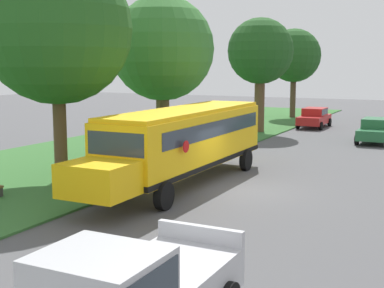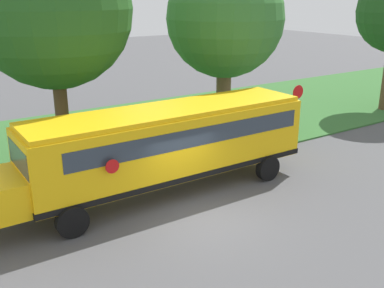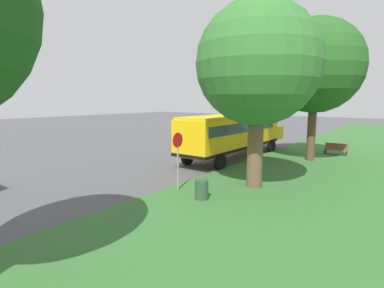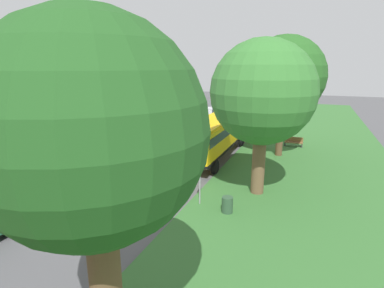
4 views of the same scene
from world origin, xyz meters
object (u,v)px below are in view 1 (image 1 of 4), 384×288
at_px(car_green_nearest, 376,129).
at_px(trash_bin, 202,141).
at_px(oak_tree_beside_bus, 60,26).
at_px(stop_sign, 224,121).
at_px(oak_tree_far_end, 262,51).
at_px(oak_tree_across_road, 294,56).
at_px(school_bus, 184,139).
at_px(car_red_middle, 314,117).
at_px(oak_tree_roadside_mid, 162,50).

distance_m(car_green_nearest, trash_bin, 11.49).
height_order(oak_tree_beside_bus, stop_sign, oak_tree_beside_bus).
height_order(car_green_nearest, oak_tree_far_end, oak_tree_far_end).
xyz_separation_m(oak_tree_across_road, trash_bin, (0.21, -20.25, -5.29)).
distance_m(school_bus, oak_tree_beside_bus, 6.91).
relative_size(car_green_nearest, trash_bin, 4.89).
height_order(school_bus, stop_sign, school_bus).
height_order(car_red_middle, oak_tree_roadside_mid, oak_tree_roadside_mid).
height_order(oak_tree_far_end, trash_bin, oak_tree_far_end).
bearing_deg(oak_tree_far_end, oak_tree_across_road, 94.39).
height_order(car_green_nearest, stop_sign, stop_sign).
distance_m(oak_tree_roadside_mid, oak_tree_across_road, 23.33).
height_order(stop_sign, trash_bin, stop_sign).
xyz_separation_m(car_green_nearest, oak_tree_beside_bus, (-10.21, -18.18, 5.67)).
distance_m(oak_tree_across_road, stop_sign, 21.12).
bearing_deg(car_green_nearest, stop_sign, -134.61).
relative_size(oak_tree_beside_bus, trash_bin, 10.61).
xyz_separation_m(car_green_nearest, oak_tree_roadside_mid, (-9.98, -10.17, 4.89)).
xyz_separation_m(car_red_middle, trash_bin, (-3.43, -13.68, -0.43)).
bearing_deg(oak_tree_beside_bus, trash_bin, 83.93).
bearing_deg(car_red_middle, oak_tree_across_road, 119.00).
bearing_deg(school_bus, oak_tree_across_road, 97.35).
height_order(car_green_nearest, car_red_middle, same).
relative_size(school_bus, car_red_middle, 2.82).
relative_size(oak_tree_far_end, stop_sign, 3.05).
distance_m(oak_tree_across_road, trash_bin, 20.93).
height_order(oak_tree_beside_bus, oak_tree_far_end, oak_tree_beside_bus).
height_order(oak_tree_beside_bus, oak_tree_roadside_mid, oak_tree_beside_bus).
height_order(car_red_middle, oak_tree_far_end, oak_tree_far_end).
xyz_separation_m(car_red_middle, oak_tree_far_end, (-2.75, -5.01, 5.11)).
bearing_deg(trash_bin, car_green_nearest, 38.15).
height_order(school_bus, car_red_middle, school_bus).
distance_m(school_bus, car_green_nearest, 17.19).
xyz_separation_m(oak_tree_far_end, stop_sign, (0.95, -9.07, -4.25)).
relative_size(school_bus, car_green_nearest, 2.82).
bearing_deg(oak_tree_roadside_mid, car_red_middle, 75.35).
xyz_separation_m(school_bus, oak_tree_roadside_mid, (-4.53, 6.11, 3.84)).
distance_m(oak_tree_far_end, oak_tree_across_road, 11.62).
relative_size(car_green_nearest, car_red_middle, 1.00).
relative_size(oak_tree_roadside_mid, oak_tree_far_end, 1.04).
bearing_deg(oak_tree_beside_bus, school_bus, 21.75).
distance_m(oak_tree_beside_bus, oak_tree_roadside_mid, 8.05).
distance_m(car_red_middle, stop_sign, 14.23).
height_order(oak_tree_far_end, stop_sign, oak_tree_far_end).
bearing_deg(stop_sign, car_green_nearest, 45.39).
distance_m(oak_tree_beside_bus, oak_tree_far_end, 19.84).
bearing_deg(car_green_nearest, trash_bin, -141.85).
bearing_deg(oak_tree_across_road, school_bus, -82.65).
bearing_deg(car_green_nearest, oak_tree_across_road, 125.09).
relative_size(car_green_nearest, oak_tree_roadside_mid, 0.51).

